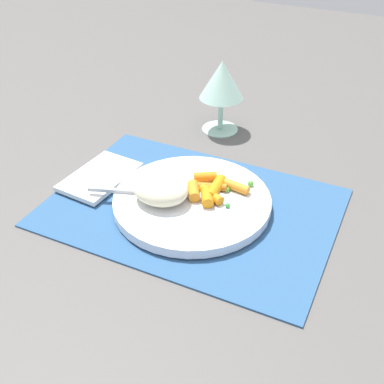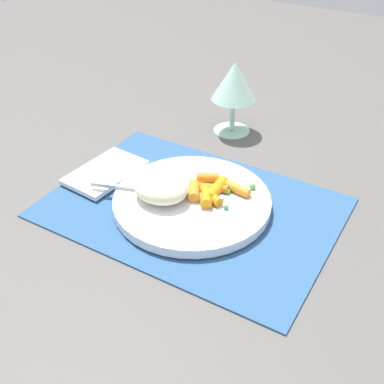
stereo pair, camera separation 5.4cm
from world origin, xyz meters
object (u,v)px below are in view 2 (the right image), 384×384
object	(u,v)px
rice_mound	(160,187)
napkin	(104,173)
fork	(169,193)
wine_glass	(234,83)
carrot_portion	(212,190)
plate	(192,201)

from	to	relation	value
rice_mound	napkin	size ratio (longest dim) A/B	0.66
fork	napkin	distance (m)	0.14
rice_mound	napkin	world-z (taller)	rice_mound
wine_glass	napkin	bearing A→B (deg)	-112.73
rice_mound	carrot_portion	size ratio (longest dim) A/B	0.92
plate	napkin	xyz separation A→B (m)	(-0.17, -0.00, -0.00)
plate	fork	world-z (taller)	fork
wine_glass	napkin	size ratio (longest dim) A/B	1.06
carrot_portion	plate	bearing A→B (deg)	-133.46
plate	carrot_portion	bearing A→B (deg)	46.54
rice_mound	napkin	bearing A→B (deg)	170.54
rice_mound	fork	world-z (taller)	rice_mound
plate	napkin	world-z (taller)	plate
plate	rice_mound	size ratio (longest dim) A/B	2.80
carrot_portion	wine_glass	size ratio (longest dim) A/B	0.67
rice_mound	carrot_portion	distance (m)	0.08
plate	rice_mound	distance (m)	0.05
rice_mound	fork	size ratio (longest dim) A/B	0.43
fork	wine_glass	distance (m)	0.28
rice_mound	fork	distance (m)	0.02
rice_mound	napkin	xyz separation A→B (m)	(-0.13, 0.02, -0.03)
fork	wine_glass	world-z (taller)	wine_glass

